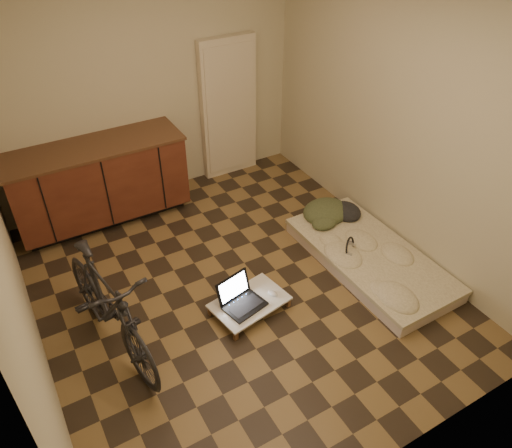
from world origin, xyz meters
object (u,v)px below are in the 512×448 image
bicycle (107,302)px  lap_desk (249,302)px  futon (370,258)px  laptop (241,299)px

bicycle → lap_desk: (1.15, -0.21, -0.41)m
lap_desk → bicycle: bearing=159.9°
bicycle → futon: size_ratio=0.88×
lap_desk → laptop: (-0.08, 0.02, 0.06)m
lap_desk → futon: bearing=-11.9°
futon → laptop: laptop is taller
futon → lap_desk: futon is taller
lap_desk → laptop: bearing=158.9°
futon → laptop: size_ratio=4.34×
bicycle → futon: bicycle is taller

